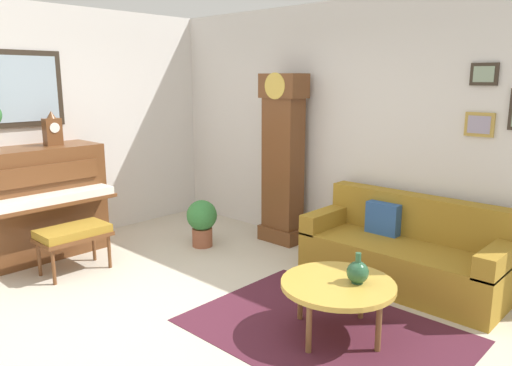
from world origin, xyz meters
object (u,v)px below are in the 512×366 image
object	(u,v)px
couch	(405,253)
coffee_table	(338,286)
piano	(35,203)
potted_plant	(202,220)
green_jug	(358,272)
piano_bench	(73,234)
mantel_clock	(52,130)
grandfather_clock	(283,164)

from	to	relation	value
couch	coffee_table	size ratio (longest dim) A/B	2.16
couch	coffee_table	xyz separation A→B (m)	(0.08, -1.28, 0.09)
piano	potted_plant	world-z (taller)	piano
potted_plant	green_jug	bearing A→B (deg)	-12.68
couch	green_jug	bearing A→B (deg)	-80.82
piano	coffee_table	world-z (taller)	piano
piano_bench	mantel_clock	bearing A→B (deg)	164.20
piano_bench	potted_plant	xyz separation A→B (m)	(0.35, 1.42, -0.08)
couch	coffee_table	distance (m)	1.28
piano	coffee_table	size ratio (longest dim) A/B	1.64
piano_bench	coffee_table	size ratio (longest dim) A/B	0.80
piano	grandfather_clock	xyz separation A→B (m)	(1.64, 2.29, 0.34)
couch	green_jug	world-z (taller)	couch
couch	mantel_clock	bearing A→B (deg)	-151.01
piano	couch	world-z (taller)	piano
piano	green_jug	size ratio (longest dim) A/B	6.00
grandfather_clock	coffee_table	world-z (taller)	grandfather_clock
green_jug	potted_plant	bearing A→B (deg)	167.32
piano_bench	couch	distance (m)	3.32
coffee_table	potted_plant	distance (m)	2.43
couch	potted_plant	xyz separation A→B (m)	(-2.26, -0.63, 0.01)
coffee_table	green_jug	distance (m)	0.19
piano	green_jug	xyz separation A→B (m)	(3.53, 0.93, -0.10)
mantel_clock	potted_plant	xyz separation A→B (m)	(1.07, 1.22, -1.08)
green_jug	grandfather_clock	bearing A→B (deg)	144.26
couch	piano	bearing A→B (deg)	-147.70
couch	potted_plant	distance (m)	2.35
piano_bench	grandfather_clock	distance (m)	2.47
green_jug	potted_plant	size ratio (longest dim) A/B	0.43
piano	couch	distance (m)	3.96
potted_plant	grandfather_clock	bearing A→B (deg)	55.20
mantel_clock	piano	bearing A→B (deg)	-90.57
piano	potted_plant	distance (m)	1.85
couch	mantel_clock	world-z (taller)	mantel_clock
piano_bench	green_jug	xyz separation A→B (m)	(2.81, 0.87, 0.12)
couch	mantel_clock	size ratio (longest dim) A/B	5.00
piano	piano_bench	world-z (taller)	piano
piano_bench	mantel_clock	size ratio (longest dim) A/B	1.84
piano	potted_plant	xyz separation A→B (m)	(1.08, 1.48, -0.30)
green_jug	potted_plant	distance (m)	2.52
couch	potted_plant	bearing A→B (deg)	-164.41
piano_bench	grandfather_clock	world-z (taller)	grandfather_clock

